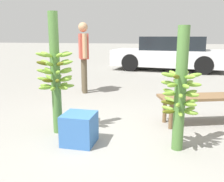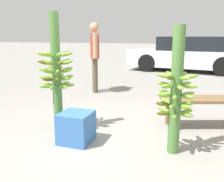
% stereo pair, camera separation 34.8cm
% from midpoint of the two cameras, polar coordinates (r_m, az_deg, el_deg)
% --- Properties ---
extents(ground_plane, '(80.00, 80.00, 0.00)m').
position_cam_midpoint_polar(ground_plane, '(3.15, 1.80, -12.40)').
color(ground_plane, gray).
extents(banana_stalk_left, '(0.50, 0.50, 1.63)m').
position_cam_midpoint_polar(banana_stalk_left, '(3.47, -9.82, 4.21)').
color(banana_stalk_left, '#4C7A38').
rests_on(banana_stalk_left, ground_plane).
extents(banana_stalk_center, '(0.46, 0.46, 1.44)m').
position_cam_midpoint_polar(banana_stalk_center, '(2.90, 17.79, -0.39)').
color(banana_stalk_center, '#4C7A38').
rests_on(banana_stalk_center, ground_plane).
extents(vendor_person, '(0.36, 0.62, 1.63)m').
position_cam_midpoint_polar(vendor_person, '(5.91, -2.29, 9.02)').
color(vendor_person, brown).
rests_on(vendor_person, ground_plane).
extents(market_bench, '(1.46, 0.84, 0.45)m').
position_cam_midpoint_polar(market_bench, '(3.95, 23.95, -2.41)').
color(market_bench, brown).
rests_on(market_bench, ground_plane).
extents(parked_car, '(4.40, 2.11, 1.29)m').
position_cam_midpoint_polar(parked_car, '(9.96, 17.94, 7.94)').
color(parked_car, silver).
rests_on(parked_car, ground_plane).
extents(produce_crate, '(0.39, 0.39, 0.39)m').
position_cam_midpoint_polar(produce_crate, '(3.19, -5.08, -8.33)').
color(produce_crate, '#386BB2').
rests_on(produce_crate, ground_plane).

